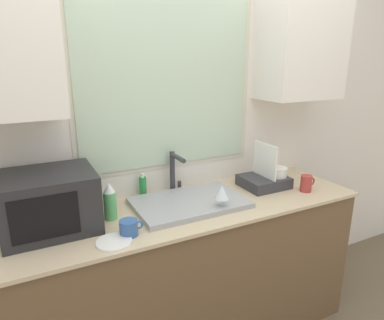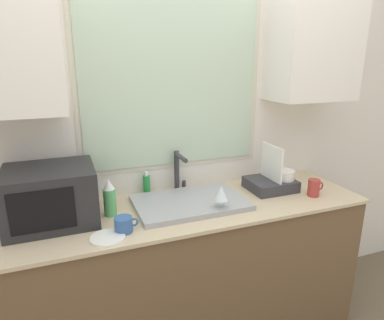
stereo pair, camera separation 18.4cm
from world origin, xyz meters
TOP-DOWN VIEW (x-y plane):
  - countertop at (0.00, 0.29)m, footprint 2.06×0.62m
  - wall_back at (0.00, 0.58)m, footprint 6.00×0.38m
  - sink_basin at (-0.00, 0.30)m, footprint 0.63×0.41m
  - faucet at (0.00, 0.51)m, footprint 0.08×0.18m
  - microwave at (-0.73, 0.36)m, footprint 0.44×0.37m
  - dish_rack at (0.58, 0.34)m, footprint 0.28×0.24m
  - spray_bottle at (-0.44, 0.33)m, footprint 0.07×0.07m
  - soap_bottle at (-0.19, 0.55)m, footprint 0.04×0.04m
  - mug_near_sink at (-0.41, 0.12)m, footprint 0.12×0.09m
  - wine_glass at (0.12, 0.15)m, footprint 0.08×0.08m
  - mug_by_rack at (0.75, 0.16)m, footprint 0.11×0.07m
  - small_plate at (-0.49, 0.08)m, footprint 0.16×0.16m

SIDE VIEW (x-z plane):
  - countertop at x=0.00m, z-range 0.00..0.90m
  - small_plate at x=-0.49m, z-range 0.90..0.91m
  - sink_basin at x=0.00m, z-range 0.90..0.93m
  - mug_near_sink at x=-0.41m, z-range 0.90..0.98m
  - mug_by_rack at x=0.75m, z-range 0.90..1.01m
  - dish_rack at x=0.58m, z-range 0.81..1.10m
  - soap_bottle at x=-0.19m, z-range 0.89..1.04m
  - spray_bottle at x=-0.44m, z-range 0.90..1.10m
  - wine_glass at x=0.12m, z-range 0.93..1.09m
  - microwave at x=-0.73m, z-range 0.90..1.19m
  - faucet at x=0.00m, z-range 0.93..1.19m
  - wall_back at x=0.00m, z-range 0.10..2.70m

